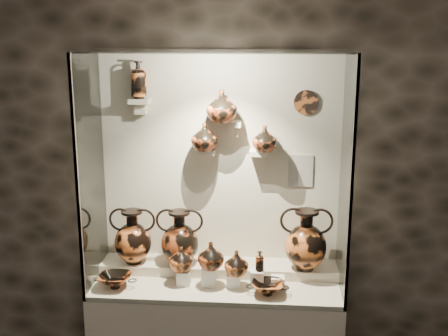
# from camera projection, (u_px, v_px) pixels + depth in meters

# --- Properties ---
(wall_back) EXTENTS (5.00, 0.02, 3.20)m
(wall_back) POSITION_uv_depth(u_px,v_px,m) (220.00, 163.00, 4.00)
(wall_back) COLOR black
(wall_back) RESTS_ON ground
(front_tier) EXTENTS (1.68, 0.58, 0.03)m
(front_tier) POSITION_uv_depth(u_px,v_px,m) (217.00, 284.00, 3.88)
(front_tier) COLOR beige
(front_tier) RESTS_ON plinth
(rear_tier) EXTENTS (1.70, 0.25, 0.10)m
(rear_tier) POSITION_uv_depth(u_px,v_px,m) (219.00, 269.00, 4.04)
(rear_tier) COLOR beige
(rear_tier) RESTS_ON plinth
(back_panel) EXTENTS (1.70, 0.03, 1.60)m
(back_panel) POSITION_uv_depth(u_px,v_px,m) (220.00, 163.00, 4.00)
(back_panel) COLOR beige
(back_panel) RESTS_ON plinth
(glass_front) EXTENTS (1.70, 0.01, 1.60)m
(glass_front) POSITION_uv_depth(u_px,v_px,m) (212.00, 187.00, 3.41)
(glass_front) COLOR white
(glass_front) RESTS_ON plinth
(glass_left) EXTENTS (0.01, 0.60, 1.60)m
(glass_left) POSITION_uv_depth(u_px,v_px,m) (91.00, 172.00, 3.76)
(glass_left) COLOR white
(glass_left) RESTS_ON plinth
(glass_right) EXTENTS (0.01, 0.60, 1.60)m
(glass_right) POSITION_uv_depth(u_px,v_px,m) (346.00, 177.00, 3.63)
(glass_right) COLOR white
(glass_right) RESTS_ON plinth
(glass_top) EXTENTS (1.70, 0.60, 0.01)m
(glass_top) POSITION_uv_depth(u_px,v_px,m) (216.00, 51.00, 3.50)
(glass_top) COLOR white
(glass_top) RESTS_ON back_panel
(frame_post_left) EXTENTS (0.02, 0.02, 1.60)m
(frame_post_left) POSITION_uv_depth(u_px,v_px,m) (77.00, 183.00, 3.48)
(frame_post_left) COLOR gray
(frame_post_left) RESTS_ON plinth
(frame_post_right) EXTENTS (0.02, 0.02, 1.60)m
(frame_post_right) POSITION_uv_depth(u_px,v_px,m) (352.00, 189.00, 3.35)
(frame_post_right) COLOR gray
(frame_post_right) RESTS_ON plinth
(pedestal_a) EXTENTS (0.09, 0.09, 0.10)m
(pedestal_a) POSITION_uv_depth(u_px,v_px,m) (184.00, 277.00, 3.84)
(pedestal_a) COLOR silver
(pedestal_a) RESTS_ON front_tier
(pedestal_b) EXTENTS (0.09, 0.09, 0.13)m
(pedestal_b) POSITION_uv_depth(u_px,v_px,m) (209.00, 276.00, 3.82)
(pedestal_b) COLOR silver
(pedestal_b) RESTS_ON front_tier
(pedestal_c) EXTENTS (0.09, 0.09, 0.09)m
(pedestal_c) POSITION_uv_depth(u_px,v_px,m) (233.00, 280.00, 3.81)
(pedestal_c) COLOR silver
(pedestal_c) RESTS_ON front_tier
(pedestal_d) EXTENTS (0.09, 0.09, 0.12)m
(pedestal_d) POSITION_uv_depth(u_px,v_px,m) (257.00, 279.00, 3.79)
(pedestal_d) COLOR silver
(pedestal_d) RESTS_ON front_tier
(pedestal_e) EXTENTS (0.09, 0.09, 0.08)m
(pedestal_e) POSITION_uv_depth(u_px,v_px,m) (278.00, 282.00, 3.79)
(pedestal_e) COLOR silver
(pedestal_e) RESTS_ON front_tier
(bracket_ul) EXTENTS (0.14, 0.12, 0.04)m
(bracket_ul) POSITION_uv_depth(u_px,v_px,m) (140.00, 101.00, 3.86)
(bracket_ul) COLOR beige
(bracket_ul) RESTS_ON back_panel
(bracket_ca) EXTENTS (0.14, 0.12, 0.04)m
(bracket_ca) POSITION_uv_depth(u_px,v_px,m) (205.00, 152.00, 3.91)
(bracket_ca) COLOR beige
(bracket_ca) RESTS_ON back_panel
(bracket_cb) EXTENTS (0.10, 0.12, 0.04)m
(bracket_cb) POSITION_uv_depth(u_px,v_px,m) (234.00, 124.00, 3.85)
(bracket_cb) COLOR beige
(bracket_cb) RESTS_ON back_panel
(bracket_cc) EXTENTS (0.14, 0.12, 0.04)m
(bracket_cc) POSITION_uv_depth(u_px,v_px,m) (260.00, 153.00, 3.88)
(bracket_cc) COLOR beige
(bracket_cc) RESTS_ON back_panel
(amphora_left) EXTENTS (0.35, 0.35, 0.40)m
(amphora_left) POSITION_uv_depth(u_px,v_px,m) (133.00, 236.00, 3.99)
(amphora_left) COLOR orange
(amphora_left) RESTS_ON rear_tier
(amphora_mid) EXTENTS (0.38, 0.38, 0.40)m
(amphora_mid) POSITION_uv_depth(u_px,v_px,m) (180.00, 238.00, 3.96)
(amphora_mid) COLOR #A0411C
(amphora_mid) RESTS_ON rear_tier
(amphora_right) EXTENTS (0.35, 0.35, 0.43)m
(amphora_right) POSITION_uv_depth(u_px,v_px,m) (306.00, 240.00, 3.88)
(amphora_right) COLOR orange
(amphora_right) RESTS_ON rear_tier
(jug_a) EXTENTS (0.19, 0.19, 0.17)m
(jug_a) POSITION_uv_depth(u_px,v_px,m) (181.00, 258.00, 3.81)
(jug_a) COLOR orange
(jug_a) RESTS_ON pedestal_a
(jug_b) EXTENTS (0.19, 0.19, 0.19)m
(jug_b) POSITION_uv_depth(u_px,v_px,m) (211.00, 256.00, 3.76)
(jug_b) COLOR #A0411C
(jug_b) RESTS_ON pedestal_b
(jug_c) EXTENTS (0.18, 0.18, 0.17)m
(jug_c) POSITION_uv_depth(u_px,v_px,m) (236.00, 263.00, 3.76)
(jug_c) COLOR orange
(jug_c) RESTS_ON pedestal_c
(lekythos_small) EXTENTS (0.07, 0.07, 0.16)m
(lekythos_small) POSITION_uv_depth(u_px,v_px,m) (260.00, 260.00, 3.76)
(lekythos_small) COLOR #A0411C
(lekythos_small) RESTS_ON pedestal_d
(kylix_left) EXTENTS (0.32, 0.28, 0.11)m
(kylix_left) POSITION_uv_depth(u_px,v_px,m) (115.00, 280.00, 3.79)
(kylix_left) COLOR #A0411C
(kylix_left) RESTS_ON front_tier
(kylix_right) EXTENTS (0.33, 0.30, 0.11)m
(kylix_right) POSITION_uv_depth(u_px,v_px,m) (268.00, 287.00, 3.69)
(kylix_right) COLOR orange
(kylix_right) RESTS_ON front_tier
(lekythos_tall) EXTENTS (0.12, 0.12, 0.29)m
(lekythos_tall) POSITION_uv_depth(u_px,v_px,m) (139.00, 77.00, 3.81)
(lekythos_tall) COLOR orange
(lekythos_tall) RESTS_ON bracket_ul
(ovoid_vase_a) EXTENTS (0.23, 0.23, 0.19)m
(ovoid_vase_a) POSITION_uv_depth(u_px,v_px,m) (204.00, 137.00, 3.84)
(ovoid_vase_a) COLOR #A0411C
(ovoid_vase_a) RESTS_ON bracket_ca
(ovoid_vase_b) EXTENTS (0.27, 0.27, 0.22)m
(ovoid_vase_b) POSITION_uv_depth(u_px,v_px,m) (222.00, 106.00, 3.77)
(ovoid_vase_b) COLOR #A0411C
(ovoid_vase_b) RESTS_ON bracket_cb
(ovoid_vase_c) EXTENTS (0.22, 0.22, 0.18)m
(ovoid_vase_c) POSITION_uv_depth(u_px,v_px,m) (265.00, 139.00, 3.82)
(ovoid_vase_c) COLOR #A0411C
(ovoid_vase_c) RESTS_ON bracket_cc
(wall_plate) EXTENTS (0.17, 0.02, 0.17)m
(wall_plate) POSITION_uv_depth(u_px,v_px,m) (306.00, 102.00, 3.82)
(wall_plate) COLOR #95491D
(wall_plate) RESTS_ON back_panel
(info_placard) EXTENTS (0.17, 0.01, 0.23)m
(info_placard) POSITION_uv_depth(u_px,v_px,m) (301.00, 171.00, 3.94)
(info_placard) COLOR beige
(info_placard) RESTS_ON back_panel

